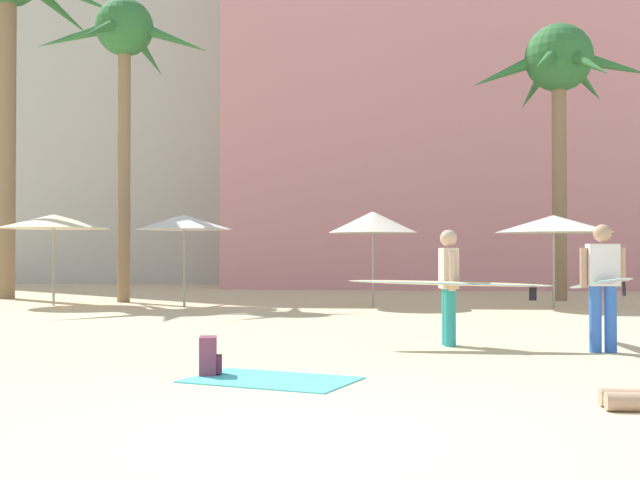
% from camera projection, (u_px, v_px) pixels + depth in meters
% --- Properties ---
extents(ground, '(120.00, 120.00, 0.00)m').
position_uv_depth(ground, '(305.00, 439.00, 5.76)').
color(ground, beige).
extents(hotel_pink, '(18.29, 9.80, 14.96)m').
position_uv_depth(hotel_pink, '(463.00, 105.00, 33.64)').
color(hotel_pink, pink).
rests_on(hotel_pink, ground).
extents(palm_tree_far_left, '(4.99, 4.65, 7.70)m').
position_uv_depth(palm_tree_far_left, '(560.00, 74.00, 22.55)').
color(palm_tree_far_left, '#896B4C').
rests_on(palm_tree_far_left, ground).
extents(palm_tree_left, '(4.70, 4.57, 8.20)m').
position_uv_depth(palm_tree_left, '(124.00, 51.00, 21.91)').
color(palm_tree_left, '#896B4C').
rests_on(palm_tree_left, ground).
extents(palm_tree_center, '(6.32, 6.15, 10.55)m').
position_uv_depth(palm_tree_center, '(7.00, 9.00, 23.76)').
color(palm_tree_center, '#896B4C').
rests_on(palm_tree_center, ground).
extents(cafe_umbrella_0, '(2.20, 2.20, 2.34)m').
position_uv_depth(cafe_umbrella_0, '(373.00, 222.00, 19.88)').
color(cafe_umbrella_0, gray).
rests_on(cafe_umbrella_0, ground).
extents(cafe_umbrella_1, '(2.78, 2.78, 2.22)m').
position_uv_depth(cafe_umbrella_1, '(553.00, 224.00, 19.37)').
color(cafe_umbrella_1, gray).
rests_on(cafe_umbrella_1, ground).
extents(cafe_umbrella_3, '(2.37, 2.37, 2.26)m').
position_uv_depth(cafe_umbrella_3, '(185.00, 222.00, 19.99)').
color(cafe_umbrella_3, gray).
rests_on(cafe_umbrella_3, ground).
extents(cafe_umbrella_4, '(2.73, 2.73, 2.30)m').
position_uv_depth(cafe_umbrella_4, '(54.00, 222.00, 20.44)').
color(cafe_umbrella_4, gray).
rests_on(cafe_umbrella_4, ground).
extents(beach_towel, '(1.93, 1.55, 0.01)m').
position_uv_depth(beach_towel, '(271.00, 380.00, 8.40)').
color(beach_towel, '#4CC6D6').
rests_on(beach_towel, ground).
extents(backpack, '(0.29, 0.33, 0.42)m').
position_uv_depth(backpack, '(209.00, 357.00, 8.73)').
color(backpack, brown).
rests_on(backpack, ground).
extents(person_near_left, '(0.61, 2.98, 1.70)m').
position_uv_depth(person_near_left, '(601.00, 283.00, 10.88)').
color(person_near_left, blue).
rests_on(person_near_left, ground).
extents(person_mid_right, '(2.84, 0.79, 1.65)m').
position_uv_depth(person_mid_right, '(449.00, 283.00, 11.43)').
color(person_mid_right, teal).
rests_on(person_mid_right, ground).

